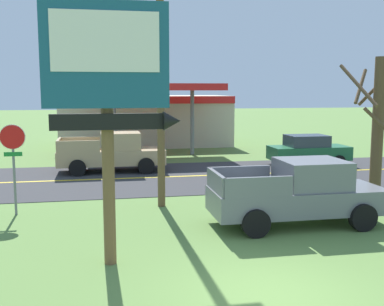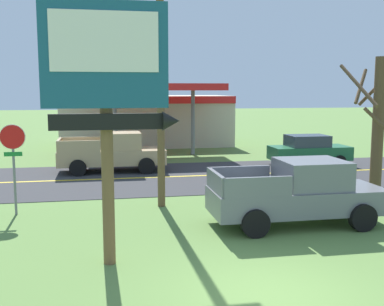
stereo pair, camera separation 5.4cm
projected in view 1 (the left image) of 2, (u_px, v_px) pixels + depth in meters
ground_plane at (269, 297)px, 9.25m from camera, size 180.00×180.00×0.00m
road_asphalt at (172, 177)px, 21.89m from camera, size 140.00×8.00×0.02m
road_centre_line at (172, 177)px, 21.89m from camera, size 126.00×0.20×0.01m
motel_sign at (109, 82)px, 10.36m from camera, size 3.03×0.54×6.26m
stop_sign at (13, 153)px, 15.05m from camera, size 0.80×0.08×2.95m
utility_pole at (160, 55)px, 15.78m from camera, size 1.66×0.26×9.84m
bare_tree at (378, 125)px, 16.24m from camera, size 2.33×2.18×5.38m
gas_station at (145, 119)px, 34.35m from camera, size 12.00×11.50×4.40m
pickup_grey_parked_on_lawn at (299, 193)px, 14.12m from camera, size 5.21×2.25×1.96m
pickup_tan_on_road at (113, 153)px, 23.22m from camera, size 5.20×2.24×1.96m
car_green_near_lane at (308, 150)px, 25.19m from camera, size 4.20×2.00×1.64m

